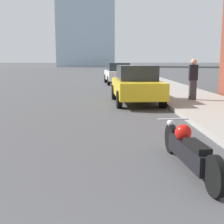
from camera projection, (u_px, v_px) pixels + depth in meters
The scene contains 5 objects.
sidewalk at pixel (134, 74), 40.10m from camera, with size 3.29×240.00×0.15m.
motorcycle at pixel (188, 149), 5.33m from camera, with size 0.62×2.68×0.74m.
parked_car_yellow at pixel (136, 84), 13.49m from camera, with size 2.04×4.47×1.64m.
parked_car_white at pixel (118, 73), 24.45m from camera, with size 2.15×4.64×1.63m.
pedestrian at pixel (193, 79), 13.47m from camera, with size 0.36×0.25×1.76m.
Camera 1 is at (1.19, -0.24, 1.87)m, focal length 50.00 mm.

